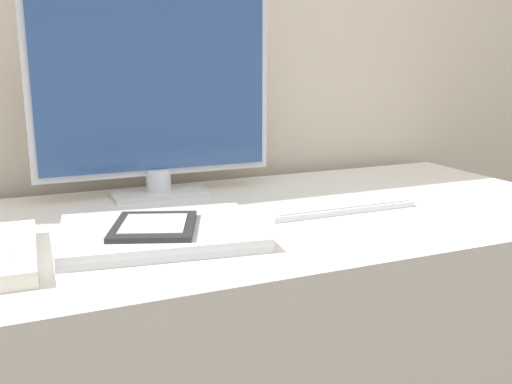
% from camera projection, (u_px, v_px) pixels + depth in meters
% --- Properties ---
extents(desk, '(1.54, 0.68, 0.72)m').
position_uv_depth(desk, '(231.00, 381.00, 1.20)').
color(desk, silver).
rests_on(desk, ground_plane).
extents(monitor, '(0.53, 0.11, 0.45)m').
position_uv_depth(monitor, '(155.00, 93.00, 1.24)').
color(monitor, silver).
rests_on(monitor, desk).
extents(keyboard, '(0.33, 0.10, 0.01)m').
position_uv_depth(keyboard, '(336.00, 206.00, 1.17)').
color(keyboard, silver).
rests_on(keyboard, desk).
extents(laptop, '(0.36, 0.29, 0.02)m').
position_uv_depth(laptop, '(160.00, 233.00, 0.98)').
color(laptop, '#BCBCC1').
rests_on(laptop, desk).
extents(ereader, '(0.18, 0.20, 0.01)m').
position_uv_depth(ereader, '(154.00, 226.00, 0.96)').
color(ereader, black).
rests_on(ereader, laptop).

